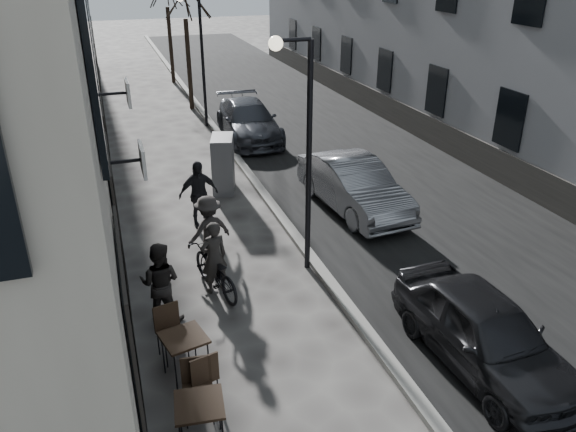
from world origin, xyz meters
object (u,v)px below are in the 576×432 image
bistro_set_b (201,421)px  pedestrian_near (160,283)px  tree_near (184,0)px  pedestrian_far (198,194)px  bicycle (215,270)px  car_mid (354,185)px  streetlamp_near (301,134)px  car_near (484,332)px  streetlamp_far (197,47)px  utility_cabinet (223,164)px  pedestrian_mid (209,230)px  car_far (249,121)px  bistro_set_c (185,353)px

bistro_set_b → pedestrian_near: (-0.14, 3.35, 0.32)m
tree_near → pedestrian_far: (-1.81, -12.11, -3.78)m
bicycle → car_mid: 5.34m
streetlamp_near → bicycle: bearing=-171.0°
streetlamp_near → car_near: bearing=-65.1°
streetlamp_far → pedestrian_far: 9.55m
tree_near → utility_cabinet: bearing=-94.0°
utility_cabinet → car_near: utility_cabinet is taller
pedestrian_far → car_near: size_ratio=0.45×
bistro_set_b → streetlamp_far: bearing=86.0°
pedestrian_mid → car_near: (3.74, -4.94, -0.16)m
bistro_set_b → car_mid: car_mid is taller
tree_near → bistro_set_b: (-3.10, -19.35, -4.16)m
tree_near → car_near: (1.81, -19.05, -3.99)m
tree_near → pedestrian_near: (-3.24, -16.00, -3.84)m
streetlamp_far → car_near: (1.88, -16.05, -2.49)m
pedestrian_near → pedestrian_far: bearing=-86.3°
pedestrian_mid → car_far: bearing=-129.4°
utility_cabinet → car_far: 5.21m
streetlamp_near → tree_near: 15.08m
bistro_set_b → bistro_set_c: size_ratio=0.99×
pedestrian_mid → pedestrian_far: bearing=-112.9°
bistro_set_b → bistro_set_c: 1.56m
tree_near → utility_cabinet: 10.69m
car_near → car_far: car_far is taller
pedestrian_far → car_near: (3.62, -6.94, -0.22)m
bistro_set_c → bicycle: 2.67m
bistro_set_c → pedestrian_near: pedestrian_near is taller
tree_near → car_far: (1.33, -5.15, -3.97)m
pedestrian_mid → car_far: size_ratio=0.35×
bistro_set_b → pedestrian_near: size_ratio=1.03×
bistro_set_b → pedestrian_far: size_ratio=0.96×
streetlamp_near → bicycle: size_ratio=2.72×
utility_cabinet → bicycle: 5.54m
bistro_set_c → bicycle: bistro_set_c is taller
car_mid → tree_near: bearing=96.0°
bistro_set_c → tree_near: bearing=66.7°
streetlamp_far → bicycle: streetlamp_far is taller
utility_cabinet → pedestrian_near: utility_cabinet is taller
pedestrian_mid → bicycle: bearing=64.1°
pedestrian_far → car_mid: (4.21, -0.30, -0.18)m
streetlamp_far → bistro_set_b: (-3.03, -16.35, -2.65)m
bicycle → pedestrian_mid: bearing=-111.0°
streetlamp_near → bistro_set_b: 5.93m
streetlamp_far → bicycle: (-2.00, -12.32, -2.67)m
bistro_set_c → car_far: bearing=57.3°
pedestrian_far → car_far: (3.14, 6.96, -0.20)m
bicycle → car_near: 5.39m
car_far → car_near: bearing=-85.4°
streetlamp_far → car_far: size_ratio=1.07×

